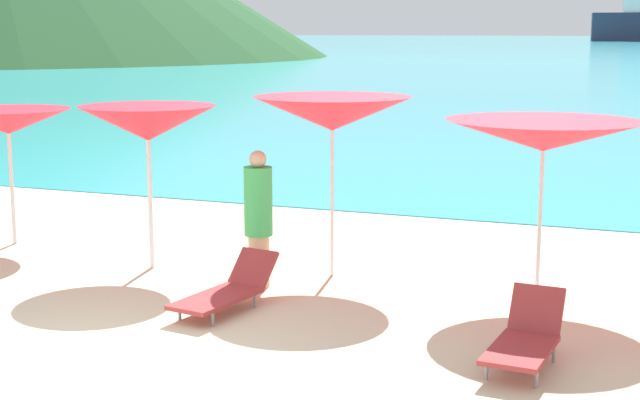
{
  "coord_description": "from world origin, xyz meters",
  "views": [
    {
      "loc": [
        5.35,
        -7.01,
        3.23
      ],
      "look_at": [
        1.27,
        3.39,
        1.2
      ],
      "focal_mm": 53.1,
      "sensor_mm": 36.0,
      "label": 1
    }
  ],
  "objects_px": {
    "umbrella_4": "(332,114)",
    "beachgoer_0": "(258,216)",
    "lounge_chair_1": "(227,290)",
    "lounge_chair_2": "(525,338)",
    "umbrella_3": "(148,124)",
    "umbrella_2": "(8,122)",
    "umbrella_5": "(543,136)"
  },
  "relations": [
    {
      "from": "umbrella_4",
      "to": "lounge_chair_2",
      "type": "bearing_deg",
      "value": -40.47
    },
    {
      "from": "umbrella_3",
      "to": "umbrella_4",
      "type": "relative_size",
      "value": 0.94
    },
    {
      "from": "umbrella_2",
      "to": "umbrella_3",
      "type": "bearing_deg",
      "value": -10.89
    },
    {
      "from": "umbrella_3",
      "to": "lounge_chair_1",
      "type": "bearing_deg",
      "value": -36.83
    },
    {
      "from": "umbrella_2",
      "to": "umbrella_5",
      "type": "height_order",
      "value": "umbrella_5"
    },
    {
      "from": "umbrella_3",
      "to": "umbrella_4",
      "type": "bearing_deg",
      "value": 11.79
    },
    {
      "from": "lounge_chair_1",
      "to": "umbrella_4",
      "type": "bearing_deg",
      "value": 81.77
    },
    {
      "from": "umbrella_2",
      "to": "lounge_chair_2",
      "type": "bearing_deg",
      "value": -17.31
    },
    {
      "from": "lounge_chair_2",
      "to": "beachgoer_0",
      "type": "height_order",
      "value": "beachgoer_0"
    },
    {
      "from": "beachgoer_0",
      "to": "umbrella_4",
      "type": "bearing_deg",
      "value": -145.32
    },
    {
      "from": "lounge_chair_1",
      "to": "beachgoer_0",
      "type": "xyz_separation_m",
      "value": [
        -0.09,
        1.06,
        0.67
      ]
    },
    {
      "from": "lounge_chair_2",
      "to": "umbrella_2",
      "type": "bearing_deg",
      "value": 166.78
    },
    {
      "from": "umbrella_5",
      "to": "lounge_chair_2",
      "type": "height_order",
      "value": "umbrella_5"
    },
    {
      "from": "umbrella_3",
      "to": "umbrella_5",
      "type": "distance_m",
      "value": 5.16
    },
    {
      "from": "umbrella_4",
      "to": "beachgoer_0",
      "type": "relative_size",
      "value": 1.36
    },
    {
      "from": "umbrella_3",
      "to": "umbrella_5",
      "type": "xyz_separation_m",
      "value": [
        5.15,
        0.31,
        0.01
      ]
    },
    {
      "from": "lounge_chair_1",
      "to": "lounge_chair_2",
      "type": "relative_size",
      "value": 1.19
    },
    {
      "from": "umbrella_3",
      "to": "beachgoer_0",
      "type": "relative_size",
      "value": 1.28
    },
    {
      "from": "umbrella_2",
      "to": "umbrella_4",
      "type": "height_order",
      "value": "umbrella_4"
    },
    {
      "from": "lounge_chair_1",
      "to": "beachgoer_0",
      "type": "height_order",
      "value": "beachgoer_0"
    },
    {
      "from": "umbrella_4",
      "to": "umbrella_3",
      "type": "bearing_deg",
      "value": -168.21
    },
    {
      "from": "umbrella_3",
      "to": "umbrella_5",
      "type": "relative_size",
      "value": 0.87
    },
    {
      "from": "umbrella_2",
      "to": "umbrella_5",
      "type": "xyz_separation_m",
      "value": [
        7.89,
        -0.22,
        0.14
      ]
    },
    {
      "from": "umbrella_2",
      "to": "beachgoer_0",
      "type": "relative_size",
      "value": 1.18
    },
    {
      "from": "lounge_chair_1",
      "to": "beachgoer_0",
      "type": "relative_size",
      "value": 0.92
    },
    {
      "from": "umbrella_4",
      "to": "lounge_chair_2",
      "type": "height_order",
      "value": "umbrella_4"
    },
    {
      "from": "beachgoer_0",
      "to": "lounge_chair_1",
      "type": "bearing_deg",
      "value": 78.34
    },
    {
      "from": "umbrella_5",
      "to": "lounge_chair_2",
      "type": "xyz_separation_m",
      "value": [
        0.24,
        -2.31,
        -1.71
      ]
    },
    {
      "from": "umbrella_3",
      "to": "lounge_chair_1",
      "type": "height_order",
      "value": "umbrella_3"
    },
    {
      "from": "umbrella_4",
      "to": "beachgoer_0",
      "type": "bearing_deg",
      "value": -128.98
    },
    {
      "from": "umbrella_2",
      "to": "umbrella_3",
      "type": "height_order",
      "value": "umbrella_3"
    },
    {
      "from": "umbrella_3",
      "to": "lounge_chair_2",
      "type": "xyz_separation_m",
      "value": [
        5.39,
        -2.01,
        -1.69
      ]
    }
  ]
}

